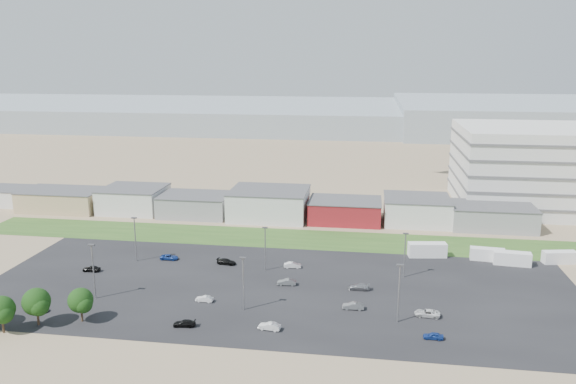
% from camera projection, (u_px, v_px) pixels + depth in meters
% --- Properties ---
extents(ground, '(700.00, 700.00, 0.00)m').
position_uv_depth(ground, '(229.00, 333.00, 94.70)').
color(ground, '#806A51').
rests_on(ground, ground).
extents(parking_lot, '(120.00, 50.00, 0.01)m').
position_uv_depth(parking_lot, '(278.00, 288.00, 113.22)').
color(parking_lot, black).
rests_on(parking_lot, ground).
extents(grass_strip, '(160.00, 16.00, 0.02)m').
position_uv_depth(grass_strip, '(279.00, 238.00, 144.73)').
color(grass_strip, '#2C4F1D').
rests_on(grass_strip, ground).
extents(hills_backdrop, '(700.00, 200.00, 9.00)m').
position_uv_depth(hills_backdrop, '(397.00, 118.00, 391.02)').
color(hills_backdrop, gray).
rests_on(hills_backdrop, ground).
extents(building_row, '(170.00, 20.00, 8.00)m').
position_uv_depth(building_row, '(232.00, 202.00, 164.51)').
color(building_row, silver).
rests_on(building_row, ground).
extents(box_trailer_a, '(9.05, 3.94, 3.28)m').
position_uv_depth(box_trailer_a, '(427.00, 250.00, 130.85)').
color(box_trailer_a, silver).
rests_on(box_trailer_a, ground).
extents(box_trailer_b, '(7.79, 3.14, 2.85)m').
position_uv_depth(box_trailer_b, '(487.00, 254.00, 128.50)').
color(box_trailer_b, silver).
rests_on(box_trailer_b, ground).
extents(box_trailer_c, '(8.20, 3.28, 3.00)m').
position_uv_depth(box_trailer_c, '(512.00, 258.00, 125.62)').
color(box_trailer_c, silver).
rests_on(box_trailer_c, ground).
extents(box_trailer_d, '(7.71, 3.62, 2.78)m').
position_uv_depth(box_trailer_d, '(559.00, 257.00, 126.68)').
color(box_trailer_d, silver).
rests_on(box_trailer_d, ground).
extents(tree_mid, '(4.92, 4.92, 7.38)m').
position_uv_depth(tree_mid, '(1.00, 312.00, 93.95)').
color(tree_mid, black).
rests_on(tree_mid, ground).
extents(tree_right, '(5.09, 5.09, 7.64)m').
position_uv_depth(tree_right, '(37.00, 305.00, 96.62)').
color(tree_right, black).
rests_on(tree_right, ground).
extents(tree_near, '(4.67, 4.67, 7.00)m').
position_uv_depth(tree_near, '(81.00, 303.00, 98.05)').
color(tree_near, black).
rests_on(tree_near, ground).
extents(lightpole_front_l, '(1.29, 0.54, 10.95)m').
position_uv_depth(lightpole_front_l, '(94.00, 272.00, 107.10)').
color(lightpole_front_l, slate).
rests_on(lightpole_front_l, ground).
extents(lightpole_front_m, '(1.20, 0.50, 10.22)m').
position_uv_depth(lightpole_front_m, '(243.00, 284.00, 102.26)').
color(lightpole_front_m, slate).
rests_on(lightpole_front_m, ground).
extents(lightpole_front_r, '(1.26, 0.52, 10.70)m').
position_uv_depth(lightpole_front_r, '(399.00, 294.00, 97.39)').
color(lightpole_front_r, slate).
rests_on(lightpole_front_r, ground).
extents(lightpole_back_l, '(1.22, 0.51, 10.34)m').
position_uv_depth(lightpole_back_l, '(135.00, 239.00, 127.19)').
color(lightpole_back_l, slate).
rests_on(lightpole_back_l, ground).
extents(lightpole_back_m, '(1.16, 0.48, 9.82)m').
position_uv_depth(lightpole_back_m, '(265.00, 249.00, 121.58)').
color(lightpole_back_m, slate).
rests_on(lightpole_back_m, ground).
extents(lightpole_back_r, '(1.15, 0.48, 9.74)m').
position_uv_depth(lightpole_back_r, '(405.00, 255.00, 117.79)').
color(lightpole_back_r, slate).
rests_on(lightpole_back_r, ground).
extents(parked_car_0, '(4.73, 2.53, 1.26)m').
position_uv_depth(parked_car_0, '(427.00, 313.00, 100.62)').
color(parked_car_0, silver).
rests_on(parked_car_0, ground).
extents(parked_car_1, '(4.03, 1.49, 1.32)m').
position_uv_depth(parked_car_1, '(353.00, 306.00, 103.50)').
color(parked_car_1, '#595B5E').
rests_on(parked_car_1, ground).
extents(parked_car_2, '(3.35, 1.42, 1.13)m').
position_uv_depth(parked_car_2, '(433.00, 336.00, 92.50)').
color(parked_car_2, navy).
rests_on(parked_car_2, ground).
extents(parked_car_3, '(4.03, 1.93, 1.13)m').
position_uv_depth(parked_car_3, '(184.00, 323.00, 96.86)').
color(parked_car_3, black).
rests_on(parked_car_3, ground).
extents(parked_car_4, '(3.46, 1.40, 1.12)m').
position_uv_depth(parked_car_4, '(204.00, 299.00, 106.75)').
color(parked_car_4, silver).
rests_on(parked_car_4, ground).
extents(parked_car_5, '(3.82, 1.60, 1.29)m').
position_uv_depth(parked_car_5, '(91.00, 269.00, 121.85)').
color(parked_car_5, black).
rests_on(parked_car_5, ground).
extents(parked_car_6, '(4.54, 2.32, 1.26)m').
position_uv_depth(parked_car_6, '(226.00, 262.00, 126.10)').
color(parked_car_6, black).
rests_on(parked_car_6, ground).
extents(parked_car_7, '(4.00, 1.68, 1.28)m').
position_uv_depth(parked_car_7, '(287.00, 282.00, 114.54)').
color(parked_car_7, '#595B5E').
rests_on(parked_car_7, ground).
extents(parked_car_9, '(4.17, 1.96, 1.15)m').
position_uv_depth(parked_car_9, '(169.00, 257.00, 129.07)').
color(parked_car_9, navy).
rests_on(parked_car_9, ground).
extents(parked_car_10, '(4.04, 1.66, 1.17)m').
position_uv_depth(parked_car_10, '(38.00, 309.00, 102.50)').
color(parked_car_10, '#595B5E').
rests_on(parked_car_10, ground).
extents(parked_car_11, '(3.92, 1.72, 1.25)m').
position_uv_depth(parked_car_11, '(293.00, 265.00, 124.01)').
color(parked_car_11, silver).
rests_on(parked_car_11, ground).
extents(parked_car_12, '(4.29, 1.75, 1.24)m').
position_uv_depth(parked_car_12, '(359.00, 287.00, 112.23)').
color(parked_car_12, '#A5A5AA').
rests_on(parked_car_12, ground).
extents(parked_car_13, '(3.99, 1.80, 1.27)m').
position_uv_depth(parked_car_13, '(269.00, 326.00, 95.66)').
color(parked_car_13, silver).
rests_on(parked_car_13, ground).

